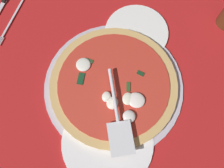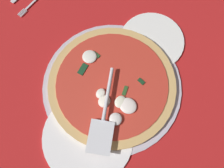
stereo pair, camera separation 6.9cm
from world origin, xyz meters
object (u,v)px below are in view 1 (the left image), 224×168
(pizza_server, at_px, (116,117))
(place_setting_far, at_px, (7,10))
(pizza, at_px, (112,85))
(dinner_plate_left, at_px, (106,142))
(dinner_plate_right, at_px, (135,32))

(pizza_server, distance_m, place_setting_far, 0.51)
(pizza, relative_size, place_setting_far, 1.56)
(pizza_server, bearing_deg, dinner_plate_left, -32.08)
(dinner_plate_right, relative_size, place_setting_far, 0.84)
(dinner_plate_right, distance_m, place_setting_far, 0.43)
(pizza, bearing_deg, dinner_plate_left, -173.70)
(pizza, height_order, place_setting_far, pizza)
(dinner_plate_left, height_order, dinner_plate_right, same)
(dinner_plate_left, height_order, place_setting_far, place_setting_far)
(dinner_plate_right, relative_size, pizza_server, 0.85)
(pizza_server, bearing_deg, dinner_plate_right, 158.33)
(dinner_plate_left, bearing_deg, pizza, 6.30)
(dinner_plate_right, relative_size, pizza, 0.54)
(pizza, xyz_separation_m, place_setting_far, (0.18, 0.40, -0.01))
(pizza, distance_m, place_setting_far, 0.44)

